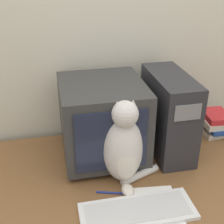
{
  "coord_description": "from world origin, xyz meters",
  "views": [
    {
      "loc": [
        -0.33,
        -0.72,
        1.67
      ],
      "look_at": [
        -0.08,
        0.47,
        1.04
      ],
      "focal_mm": 50.0,
      "sensor_mm": 36.0,
      "label": 1
    }
  ],
  "objects_px": {
    "crt_monitor": "(103,120)",
    "book_stack": "(215,123)",
    "cat": "(123,147)",
    "pen": "(114,193)",
    "computer_tower": "(168,114)",
    "keyboard": "(137,211)"
  },
  "relations": [
    {
      "from": "crt_monitor",
      "to": "book_stack",
      "type": "distance_m",
      "value": 0.68
    },
    {
      "from": "crt_monitor",
      "to": "pen",
      "type": "xyz_separation_m",
      "value": [
        -0.01,
        -0.3,
        -0.2
      ]
    },
    {
      "from": "cat",
      "to": "pen",
      "type": "distance_m",
      "value": 0.2
    },
    {
      "from": "book_stack",
      "to": "cat",
      "type": "bearing_deg",
      "value": -154.58
    },
    {
      "from": "cat",
      "to": "pen",
      "type": "xyz_separation_m",
      "value": [
        -0.06,
        -0.09,
        -0.17
      ]
    },
    {
      "from": "keyboard",
      "to": "crt_monitor",
      "type": "bearing_deg",
      "value": 97.85
    },
    {
      "from": "cat",
      "to": "pen",
      "type": "bearing_deg",
      "value": -123.49
    },
    {
      "from": "computer_tower",
      "to": "pen",
      "type": "distance_m",
      "value": 0.48
    },
    {
      "from": "book_stack",
      "to": "pen",
      "type": "distance_m",
      "value": 0.77
    },
    {
      "from": "cat",
      "to": "book_stack",
      "type": "bearing_deg",
      "value": 26.17
    },
    {
      "from": "computer_tower",
      "to": "book_stack",
      "type": "relative_size",
      "value": 2.12
    },
    {
      "from": "computer_tower",
      "to": "cat",
      "type": "distance_m",
      "value": 0.34
    },
    {
      "from": "computer_tower",
      "to": "book_stack",
      "type": "xyz_separation_m",
      "value": [
        0.33,
        0.09,
        -0.14
      ]
    },
    {
      "from": "crt_monitor",
      "to": "book_stack",
      "type": "bearing_deg",
      "value": 6.96
    },
    {
      "from": "computer_tower",
      "to": "keyboard",
      "type": "height_order",
      "value": "computer_tower"
    },
    {
      "from": "cat",
      "to": "pen",
      "type": "height_order",
      "value": "cat"
    },
    {
      "from": "book_stack",
      "to": "pen",
      "type": "xyz_separation_m",
      "value": [
        -0.67,
        -0.38,
        -0.06
      ]
    },
    {
      "from": "keyboard",
      "to": "pen",
      "type": "xyz_separation_m",
      "value": [
        -0.07,
        0.13,
        -0.01
      ]
    },
    {
      "from": "crt_monitor",
      "to": "pen",
      "type": "height_order",
      "value": "crt_monitor"
    },
    {
      "from": "keyboard",
      "to": "pen",
      "type": "distance_m",
      "value": 0.14
    },
    {
      "from": "crt_monitor",
      "to": "book_stack",
      "type": "xyz_separation_m",
      "value": [
        0.66,
        0.08,
        -0.14
      ]
    },
    {
      "from": "crt_monitor",
      "to": "computer_tower",
      "type": "height_order",
      "value": "computer_tower"
    }
  ]
}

